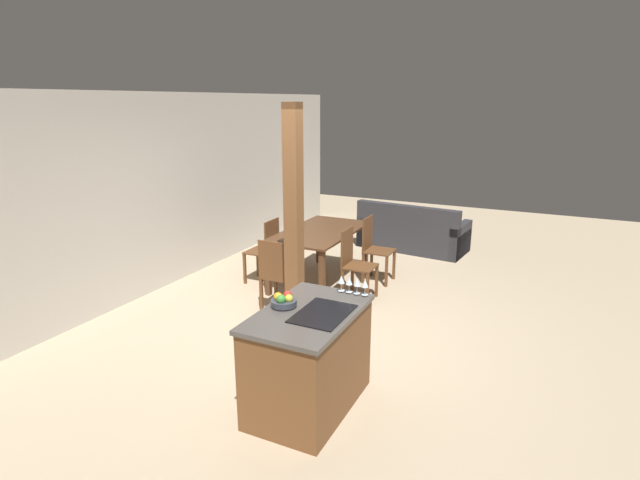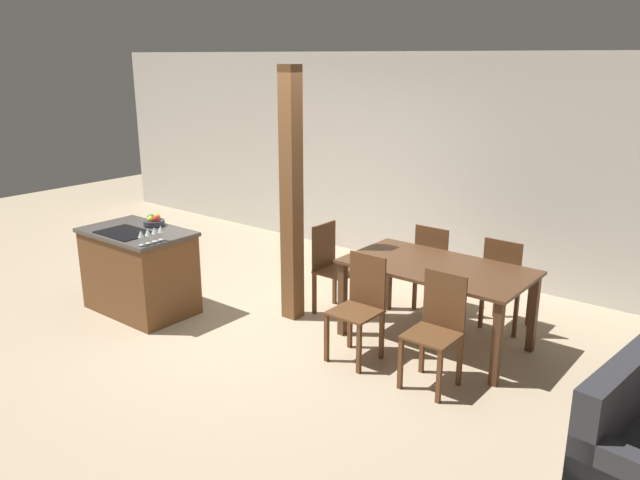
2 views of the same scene
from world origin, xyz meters
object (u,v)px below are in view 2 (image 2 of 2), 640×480
object	(u,v)px
dining_chair_far_right	(505,282)
timber_post	(291,197)
kitchen_island	(140,270)
wine_glass_near	(141,235)
dining_chair_near_left	(360,306)
fruit_bowl	(154,221)
dining_chair_head_end	(332,267)
dining_chair_far_left	(435,266)
wine_glass_middle	(148,233)
dining_chair_near_right	(437,328)
dining_table	(437,276)
wine_glass_far	(154,231)
wine_glass_end	(161,230)

from	to	relation	value
dining_chair_far_right	timber_post	distance (m)	2.28
kitchen_island	wine_glass_near	bearing A→B (deg)	-30.33
kitchen_island	dining_chair_near_left	world-z (taller)	dining_chair_near_left
fruit_bowl	dining_chair_head_end	world-z (taller)	fruit_bowl
fruit_bowl	timber_post	world-z (taller)	timber_post
dining_chair_near_left	dining_chair_far_left	distance (m)	1.39
dining_chair_far_right	wine_glass_near	bearing A→B (deg)	39.84
wine_glass_middle	dining_chair_near_right	size ratio (longest dim) A/B	0.16
dining_table	dining_chair_near_left	xyz separation A→B (m)	(-0.39, -0.70, -0.17)
wine_glass_near	dining_chair_near_right	bearing A→B (deg)	17.82
fruit_bowl	wine_glass_middle	distance (m)	0.70
dining_table	dining_chair_far_right	size ratio (longest dim) A/B	1.79
fruit_bowl	dining_chair_near_right	world-z (taller)	fruit_bowl
fruit_bowl	dining_chair_far_right	world-z (taller)	fruit_bowl
kitchen_island	wine_glass_near	world-z (taller)	wine_glass_near
wine_glass_middle	timber_post	bearing A→B (deg)	52.22
wine_glass_middle	dining_chair_far_left	xyz separation A→B (m)	(1.95, 2.19, -0.51)
wine_glass_middle	dining_table	bearing A→B (deg)	32.64
dining_chair_near_right	timber_post	size ratio (longest dim) A/B	0.37
kitchen_island	wine_glass_middle	distance (m)	0.80
wine_glass_near	wine_glass_far	distance (m)	0.15
kitchen_island	fruit_bowl	xyz separation A→B (m)	(-0.00, 0.23, 0.50)
fruit_bowl	dining_chair_far_left	size ratio (longest dim) A/B	0.23
wine_glass_far	dining_chair_far_right	xyz separation A→B (m)	(2.72, 2.11, -0.51)
dining_chair_near_right	dining_table	bearing A→B (deg)	118.94
wine_glass_far	fruit_bowl	bearing A→B (deg)	143.68
kitchen_island	dining_chair_head_end	distance (m)	2.06
dining_chair_head_end	timber_post	world-z (taller)	timber_post
fruit_bowl	wine_glass_far	xyz separation A→B (m)	(0.52, -0.38, 0.06)
dining_chair_near_left	dining_chair_near_right	bearing A→B (deg)	0.00
kitchen_island	dining_table	size ratio (longest dim) A/B	0.69
wine_glass_end	dining_chair_near_left	world-z (taller)	wine_glass_end
wine_glass_middle	wine_glass_end	distance (m)	0.15
fruit_bowl	kitchen_island	bearing A→B (deg)	-89.32
dining_chair_near_left	fruit_bowl	bearing A→B (deg)	-172.25
dining_chair_far_left	timber_post	size ratio (longest dim) A/B	0.37
wine_glass_end	dining_chair_far_left	size ratio (longest dim) A/B	0.16
timber_post	dining_chair_far_right	bearing A→B (deg)	30.08
wine_glass_middle	wine_glass_far	distance (m)	0.08
dining_chair_far_left	dining_table	bearing A→B (deg)	118.94
wine_glass_end	dining_chair_head_end	bearing A→B (deg)	50.61
dining_chair_near_right	dining_chair_near_left	bearing A→B (deg)	180.00
dining_chair_near_left	wine_glass_near	bearing A→B (deg)	-155.84
wine_glass_end	dining_table	distance (m)	2.71
wine_glass_far	dining_table	size ratio (longest dim) A/B	0.09
kitchen_island	dining_chair_near_left	bearing A→B (deg)	13.00
dining_chair_head_end	dining_chair_far_left	bearing A→B (deg)	-50.54
wine_glass_near	wine_glass_far	bearing A→B (deg)	90.00
wine_glass_near	dining_table	world-z (taller)	wine_glass_near
kitchen_island	wine_glass_middle	world-z (taller)	wine_glass_middle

